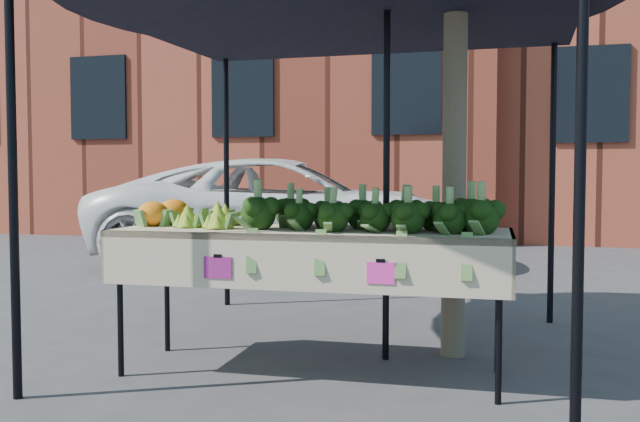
{
  "coord_description": "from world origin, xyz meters",
  "views": [
    {
      "loc": [
        1.42,
        -4.17,
        1.24
      ],
      "look_at": [
        0.18,
        0.18,
        1.0
      ],
      "focal_mm": 39.9,
      "sensor_mm": 36.0,
      "label": 1
    }
  ],
  "objects_px": {
    "canopy": "(338,154)",
    "vehicle": "(288,72)",
    "street_tree": "(456,11)",
    "table": "(311,302)"
  },
  "relations": [
    {
      "from": "canopy",
      "to": "table",
      "type": "bearing_deg",
      "value": -92.99
    },
    {
      "from": "table",
      "to": "street_tree",
      "type": "distance_m",
      "value": 2.15
    },
    {
      "from": "street_tree",
      "to": "canopy",
      "type": "bearing_deg",
      "value": -169.75
    },
    {
      "from": "street_tree",
      "to": "vehicle",
      "type": "bearing_deg",
      "value": 121.41
    },
    {
      "from": "canopy",
      "to": "vehicle",
      "type": "xyz_separation_m",
      "value": [
        -1.83,
        4.4,
        1.22
      ]
    },
    {
      "from": "canopy",
      "to": "street_tree",
      "type": "height_order",
      "value": "street_tree"
    },
    {
      "from": "table",
      "to": "canopy",
      "type": "distance_m",
      "value": 1.07
    },
    {
      "from": "canopy",
      "to": "street_tree",
      "type": "relative_size",
      "value": 0.68
    },
    {
      "from": "vehicle",
      "to": "street_tree",
      "type": "distance_m",
      "value": 5.0
    },
    {
      "from": "canopy",
      "to": "vehicle",
      "type": "distance_m",
      "value": 4.92
    }
  ]
}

